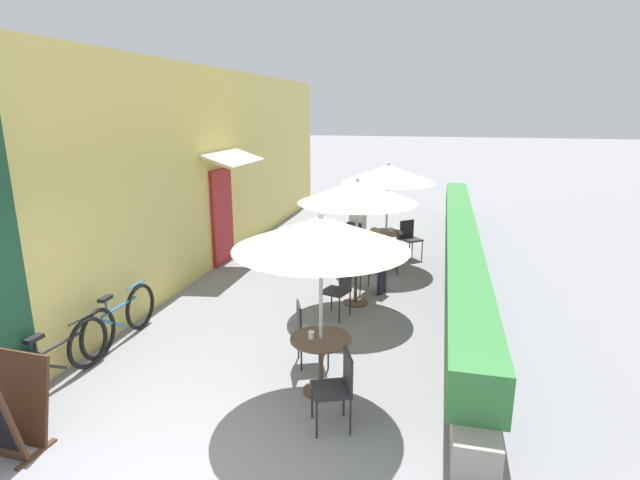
% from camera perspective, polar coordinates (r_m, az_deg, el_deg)
% --- Properties ---
extents(ground_plane, '(120.00, 120.00, 0.00)m').
position_cam_1_polar(ground_plane, '(5.44, -15.92, -24.13)').
color(ground_plane, gray).
extents(cafe_facade_wall, '(0.98, 14.12, 4.20)m').
position_cam_1_polar(cafe_facade_wall, '(11.65, -10.89, 8.25)').
color(cafe_facade_wall, '#E0CC6B').
rests_on(cafe_facade_wall, ground_plane).
extents(planter_hedge, '(0.60, 13.12, 1.01)m').
position_cam_1_polar(planter_hedge, '(10.94, 15.75, -0.75)').
color(planter_hedge, gray).
rests_on(planter_hedge, ground_plane).
extents(patio_table_near, '(0.74, 0.74, 0.71)m').
position_cam_1_polar(patio_table_near, '(6.16, 0.10, -12.86)').
color(patio_table_near, brown).
rests_on(patio_table_near, ground_plane).
extents(patio_umbrella_near, '(2.03, 2.03, 2.25)m').
position_cam_1_polar(patio_umbrella_near, '(5.63, 0.11, 0.83)').
color(patio_umbrella_near, '#B7B7BC').
rests_on(patio_umbrella_near, ground_plane).
extents(cafe_chair_near_left, '(0.52, 0.52, 0.87)m').
position_cam_1_polar(cafe_chair_near_left, '(6.78, -1.46, -10.06)').
color(cafe_chair_near_left, '#232328').
rests_on(cafe_chair_near_left, ground_plane).
extents(cafe_chair_near_right, '(0.52, 0.52, 0.87)m').
position_cam_1_polar(cafe_chair_near_right, '(5.56, 2.06, -16.07)').
color(cafe_chair_near_right, '#232328').
rests_on(cafe_chair_near_right, ground_plane).
extents(coffee_cup_near, '(0.07, 0.07, 0.09)m').
position_cam_1_polar(coffee_cup_near, '(6.04, -0.99, -10.80)').
color(coffee_cup_near, white).
rests_on(coffee_cup_near, patio_table_near).
extents(patio_table_mid, '(0.74, 0.74, 0.71)m').
position_cam_1_polar(patio_table_mid, '(8.83, 4.11, -4.16)').
color(patio_table_mid, brown).
rests_on(patio_table_mid, ground_plane).
extents(patio_umbrella_mid, '(2.03, 2.03, 2.25)m').
position_cam_1_polar(patio_umbrella_mid, '(8.46, 4.30, 5.52)').
color(patio_umbrella_mid, '#B7B7BC').
rests_on(patio_umbrella_mid, ground_plane).
extents(cafe_chair_mid_left, '(0.50, 0.50, 0.87)m').
position_cam_1_polar(cafe_chair_mid_left, '(8.20, 2.24, -5.55)').
color(cafe_chair_mid_left, '#232328').
rests_on(cafe_chair_mid_left, ground_plane).
extents(cafe_chair_mid_right, '(0.50, 0.50, 0.87)m').
position_cam_1_polar(cafe_chair_mid_right, '(9.46, 5.73, -2.81)').
color(cafe_chair_mid_right, '#232328').
rests_on(cafe_chair_mid_right, ground_plane).
extents(seated_patron_mid_right, '(0.48, 0.43, 1.25)m').
position_cam_1_polar(seated_patron_mid_right, '(9.36, 6.37, -1.93)').
color(seated_patron_mid_right, '#23232D').
rests_on(seated_patron_mid_right, ground_plane).
extents(coffee_cup_mid, '(0.07, 0.07, 0.09)m').
position_cam_1_polar(coffee_cup_mid, '(8.81, 3.95, -2.46)').
color(coffee_cup_mid, teal).
rests_on(coffee_cup_mid, patio_table_mid).
extents(patio_table_far, '(0.74, 0.74, 0.71)m').
position_cam_1_polar(patio_table_far, '(11.22, 7.54, -0.10)').
color(patio_table_far, brown).
rests_on(patio_table_far, ground_plane).
extents(patio_umbrella_far, '(2.03, 2.03, 2.25)m').
position_cam_1_polar(patio_umbrella_far, '(10.93, 7.80, 7.54)').
color(patio_umbrella_far, '#B7B7BC').
rests_on(patio_umbrella_far, ground_plane).
extents(cafe_chair_far_left, '(0.56, 0.56, 0.87)m').
position_cam_1_polar(cafe_chair_far_left, '(11.69, 10.19, 0.45)').
color(cafe_chair_far_left, '#232328').
rests_on(cafe_chair_far_left, ground_plane).
extents(cafe_chair_far_right, '(0.51, 0.51, 0.87)m').
position_cam_1_polar(cafe_chair_far_right, '(11.46, 4.16, 0.36)').
color(cafe_chair_far_right, '#232328').
rests_on(cafe_chair_far_right, ground_plane).
extents(seated_patron_far_right, '(0.43, 0.48, 1.25)m').
position_cam_1_polar(seated_patron_far_right, '(11.51, 4.44, 1.30)').
color(seated_patron_far_right, '#23232D').
rests_on(seated_patron_far_right, ground_plane).
extents(cafe_chair_far_back, '(0.47, 0.47, 0.87)m').
position_cam_1_polar(cafe_chair_far_back, '(10.54, 8.27, -1.04)').
color(cafe_chair_far_back, '#232328').
rests_on(cafe_chair_far_back, ground_plane).
extents(coffee_cup_far, '(0.07, 0.07, 0.09)m').
position_cam_1_polar(coffee_cup_far, '(11.20, 8.13, 1.18)').
color(coffee_cup_far, white).
rests_on(coffee_cup_far, patio_table_far).
extents(bicycle_leaning, '(0.20, 1.71, 0.80)m').
position_cam_1_polar(bicycle_leaning, '(7.12, -27.83, -11.98)').
color(bicycle_leaning, black).
rests_on(bicycle_leaning, ground_plane).
extents(bicycle_second, '(0.10, 1.73, 0.82)m').
position_cam_1_polar(bicycle_second, '(7.98, -21.87, -8.34)').
color(bicycle_second, black).
rests_on(bicycle_second, ground_plane).
extents(menu_board, '(0.69, 0.66, 0.95)m').
position_cam_1_polar(menu_board, '(6.11, -32.30, -16.01)').
color(menu_board, '#422819').
rests_on(menu_board, ground_plane).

